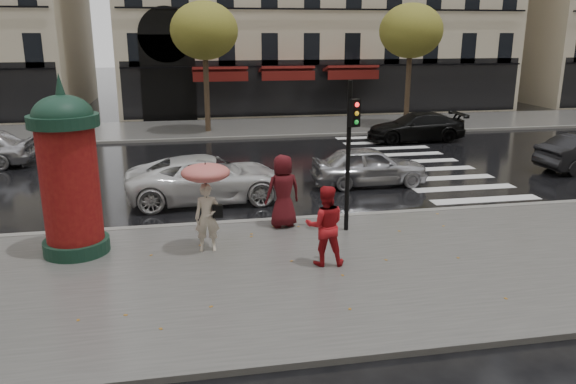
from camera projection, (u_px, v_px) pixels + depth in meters
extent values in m
plane|color=black|center=(336.00, 263.00, 12.87)|extent=(160.00, 160.00, 0.00)
cube|color=#474744|center=(342.00, 269.00, 12.38)|extent=(90.00, 7.00, 0.12)
cube|color=#474744|center=(244.00, 128.00, 30.81)|extent=(90.00, 6.00, 0.12)
cube|color=slate|center=(308.00, 219.00, 15.69)|extent=(90.00, 0.25, 0.14)
cube|color=slate|center=(251.00, 137.00, 27.98)|extent=(90.00, 0.25, 0.14)
cube|color=silver|center=(415.00, 161.00, 23.02)|extent=(3.60, 11.75, 0.01)
cylinder|color=#38281C|center=(206.00, 83.00, 28.82)|extent=(0.28, 0.28, 5.20)
ellipsoid|color=#616821|center=(204.00, 31.00, 28.11)|extent=(3.40, 3.40, 2.89)
cylinder|color=#38281C|center=(408.00, 80.00, 30.79)|extent=(0.28, 0.28, 5.20)
ellipsoid|color=#616821|center=(411.00, 31.00, 30.08)|extent=(3.40, 3.40, 2.89)
imported|color=beige|center=(207.00, 218.00, 13.08)|extent=(0.62, 0.43, 1.62)
cylinder|color=black|center=(206.00, 195.00, 12.93)|extent=(0.02, 0.02, 1.03)
ellipsoid|color=#B72248|center=(206.00, 173.00, 12.78)|extent=(1.12, 1.12, 0.39)
cone|color=black|center=(205.00, 163.00, 12.72)|extent=(0.04, 0.04, 0.09)
cube|color=black|center=(218.00, 211.00, 13.02)|extent=(0.24, 0.11, 0.30)
imported|color=#B0151B|center=(325.00, 225.00, 12.27)|extent=(0.96, 0.79, 1.80)
imported|color=#4A0E13|center=(283.00, 191.00, 14.70)|extent=(1.05, 0.80, 1.94)
cylinder|color=#133123|center=(77.00, 245.00, 13.14)|extent=(1.50, 1.50, 0.32)
cylinder|color=maroon|center=(70.00, 184.00, 12.74)|extent=(1.28, 1.28, 2.67)
cylinder|color=#133123|center=(63.00, 121.00, 12.34)|extent=(1.54, 1.54, 0.27)
ellipsoid|color=#133123|center=(63.00, 116.00, 12.31)|extent=(1.32, 1.32, 0.93)
cone|color=#133123|center=(59.00, 84.00, 12.12)|extent=(0.21, 0.21, 0.48)
cylinder|color=black|center=(348.00, 158.00, 14.15)|extent=(0.12, 0.12, 3.85)
cube|color=black|center=(355.00, 113.00, 13.66)|extent=(0.28, 0.24, 0.67)
imported|color=#AEAEB3|center=(369.00, 166.00, 19.31)|extent=(3.97, 1.63, 1.35)
imported|color=silver|center=(209.00, 179.00, 17.48)|extent=(5.17, 2.54, 1.41)
imported|color=black|center=(416.00, 127.00, 27.21)|extent=(4.74, 1.97, 1.37)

